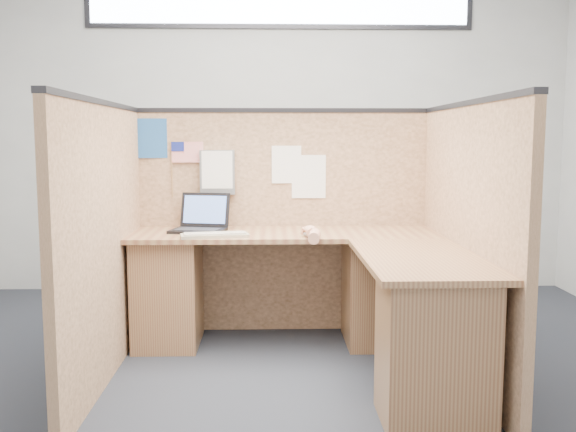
{
  "coord_description": "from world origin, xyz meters",
  "views": [
    {
      "loc": [
        -0.09,
        -3.38,
        1.32
      ],
      "look_at": [
        0.02,
        0.5,
        0.86
      ],
      "focal_mm": 40.0,
      "sensor_mm": 36.0,
      "label": 1
    }
  ],
  "objects_px": {
    "laptop": "(199,222)",
    "keyboard": "(215,235)",
    "mouse": "(310,233)",
    "l_desk": "(317,298)"
  },
  "relations": [
    {
      "from": "laptop",
      "to": "keyboard",
      "type": "xyz_separation_m",
      "value": [
        0.13,
        -0.29,
        -0.05
      ]
    },
    {
      "from": "l_desk",
      "to": "keyboard",
      "type": "bearing_deg",
      "value": 162.77
    },
    {
      "from": "laptop",
      "to": "keyboard",
      "type": "bearing_deg",
      "value": -53.43
    },
    {
      "from": "l_desk",
      "to": "mouse",
      "type": "relative_size",
      "value": 19.05
    },
    {
      "from": "keyboard",
      "to": "mouse",
      "type": "bearing_deg",
      "value": -9.9
    },
    {
      "from": "laptop",
      "to": "keyboard",
      "type": "height_order",
      "value": "laptop"
    },
    {
      "from": "l_desk",
      "to": "laptop",
      "type": "bearing_deg",
      "value": 147.16
    },
    {
      "from": "l_desk",
      "to": "mouse",
      "type": "xyz_separation_m",
      "value": [
        -0.03,
        0.19,
        0.36
      ]
    },
    {
      "from": "keyboard",
      "to": "mouse",
      "type": "height_order",
      "value": "mouse"
    },
    {
      "from": "keyboard",
      "to": "mouse",
      "type": "xyz_separation_m",
      "value": [
        0.58,
        -0.0,
        0.01
      ]
    }
  ]
}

